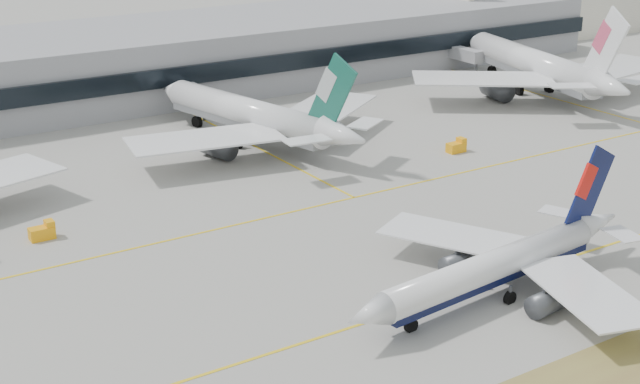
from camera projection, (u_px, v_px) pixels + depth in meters
ground at (375, 296)px, 110.29m from camera, size 3000.00×3000.00×0.00m
taxiing_airliner at (500, 265)px, 109.52m from camera, size 48.22×41.70×16.19m
widebody_cathay at (254, 117)px, 167.93m from camera, size 57.70×57.34×21.02m
widebody_china_air at (539, 67)px, 205.22m from camera, size 65.83×65.56×24.10m
terminal at (72, 69)px, 198.39m from camera, size 280.00×43.10×15.00m
hangar at (512, 26)px, 295.28m from camera, size 91.00×60.00×60.00m
gse_b at (43, 232)px, 126.85m from camera, size 3.55×2.00×2.60m
gse_c at (457, 147)px, 165.39m from camera, size 3.55×2.00×2.60m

